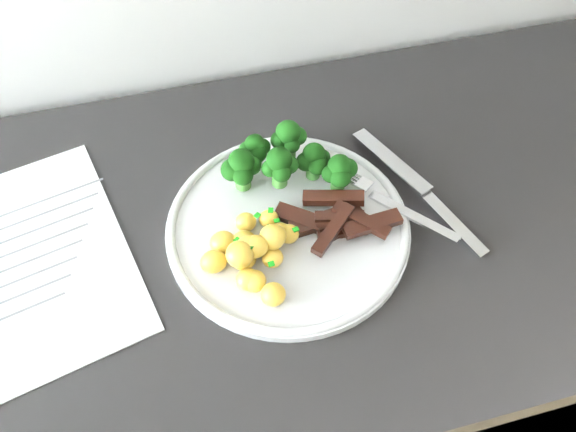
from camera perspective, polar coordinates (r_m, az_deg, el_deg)
The scene contains 8 objects.
counter at distance 1.12m, azimuth 0.89°, elevation -13.97°, with size 2.31×0.58×0.87m.
recipe_paper at distance 0.77m, azimuth -23.81°, elevation -4.15°, with size 0.29×0.36×0.00m.
plate at distance 0.72m, azimuth -0.00°, elevation -1.00°, with size 0.30×0.30×0.02m.
broccoli at distance 0.74m, azimuth -0.26°, elevation 5.62°, with size 0.17×0.11×0.07m.
potatoes at distance 0.68m, azimuth -3.51°, elevation -3.38°, with size 0.12×0.13×0.05m.
beef_strips at distance 0.72m, azimuth 4.71°, elevation -0.36°, with size 0.15×0.10×0.03m.
fork at distance 0.74m, azimuth 10.40°, elevation 1.10°, with size 0.12×0.16×0.02m.
knife at distance 0.77m, azimuth 13.98°, elevation 1.11°, with size 0.10×0.24×0.03m.
Camera 1 is at (0.01, 1.28, 1.47)m, focal length 36.49 mm.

